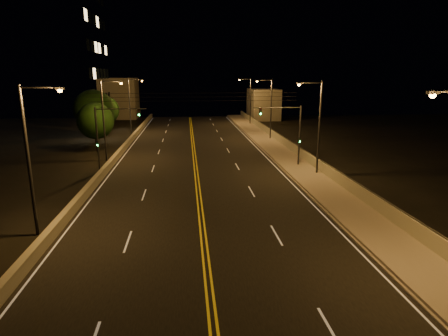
{
  "coord_description": "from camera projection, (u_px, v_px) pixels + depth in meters",
  "views": [
    {
      "loc": [
        -0.86,
        -10.46,
        9.58
      ],
      "look_at": [
        2.0,
        18.0,
        2.5
      ],
      "focal_mm": 30.0,
      "sensor_mm": 36.0,
      "label": 1
    }
  ],
  "objects": [
    {
      "name": "road",
      "position": [
        198.0,
        191.0,
        31.8
      ],
      "size": [
        18.0,
        120.0,
        0.02
      ],
      "primitive_type": "cube",
      "color": "black",
      "rests_on": "ground"
    },
    {
      "name": "sidewalk",
      "position": [
        321.0,
        186.0,
        32.82
      ],
      "size": [
        3.6,
        120.0,
        0.3
      ],
      "primitive_type": "cube",
      "color": "gray",
      "rests_on": "ground"
    },
    {
      "name": "traffic_signal_right",
      "position": [
        291.0,
        129.0,
        39.21
      ],
      "size": [
        5.11,
        0.31,
        6.57
      ],
      "color": "#2D2D33",
      "rests_on": "ground"
    },
    {
      "name": "distant_building_right",
      "position": [
        263.0,
        104.0,
        84.41
      ],
      "size": [
        6.0,
        10.0,
        6.7
      ],
      "primitive_type": "cube",
      "color": "gray",
      "rests_on": "ground"
    },
    {
      "name": "traffic_signal_left",
      "position": [
        107.0,
        132.0,
        37.38
      ],
      "size": [
        5.11,
        0.31,
        6.57
      ],
      "color": "#2D2D33",
      "rests_on": "ground"
    },
    {
      "name": "overhead_wires",
      "position": [
        194.0,
        97.0,
        39.2
      ],
      "size": [
        22.0,
        0.03,
        0.83
      ],
      "color": "black"
    },
    {
      "name": "lane_markings",
      "position": [
        198.0,
        191.0,
        31.73
      ],
      "size": [
        17.32,
        116.0,
        0.0
      ],
      "color": "silver",
      "rests_on": "road"
    },
    {
      "name": "parapet_rail",
      "position": [
        340.0,
        173.0,
        32.69
      ],
      "size": [
        0.06,
        120.0,
        0.06
      ],
      "primitive_type": "cylinder",
      "rotation": [
        1.57,
        0.0,
        0.0
      ],
      "color": "black",
      "rests_on": "parapet_wall"
    },
    {
      "name": "streetlight_2",
      "position": [
        269.0,
        105.0,
        55.81
      ],
      "size": [
        2.55,
        0.28,
        9.1
      ],
      "color": "#2D2D33",
      "rests_on": "ground"
    },
    {
      "name": "streetlight_3",
      "position": [
        249.0,
        98.0,
        73.57
      ],
      "size": [
        2.55,
        0.28,
        9.1
      ],
      "color": "#2D2D33",
      "rests_on": "ground"
    },
    {
      "name": "streetlight_1",
      "position": [
        317.0,
        122.0,
        35.64
      ],
      "size": [
        2.55,
        0.28,
        9.1
      ],
      "color": "#2D2D33",
      "rests_on": "ground"
    },
    {
      "name": "tree_0",
      "position": [
        96.0,
        121.0,
        47.71
      ],
      "size": [
        4.62,
        4.62,
        6.27
      ],
      "color": "black",
      "rests_on": "ground"
    },
    {
      "name": "distant_building_left",
      "position": [
        120.0,
        98.0,
        85.56
      ],
      "size": [
        8.0,
        8.0,
        9.09
      ],
      "primitive_type": "cube",
      "color": "gray",
      "rests_on": "ground"
    },
    {
      "name": "streetlight_6",
      "position": [
        131.0,
        102.0,
        62.2
      ],
      "size": [
        2.55,
        0.28,
        9.1
      ],
      "color": "#2D2D33",
      "rests_on": "ground"
    },
    {
      "name": "tree_1",
      "position": [
        94.0,
        109.0,
        53.99
      ],
      "size": [
        5.66,
        5.66,
        7.67
      ],
      "color": "black",
      "rests_on": "ground"
    },
    {
      "name": "streetlight_5",
      "position": [
        106.0,
        115.0,
        42.18
      ],
      "size": [
        2.55,
        0.28,
        9.1
      ],
      "color": "#2D2D33",
      "rests_on": "ground"
    },
    {
      "name": "curb",
      "position": [
        301.0,
        188.0,
        32.65
      ],
      "size": [
        0.14,
        120.0,
        0.15
      ],
      "primitive_type": "cube",
      "color": "gray",
      "rests_on": "ground"
    },
    {
      "name": "parapet_wall",
      "position": [
        340.0,
        178.0,
        32.82
      ],
      "size": [
        0.3,
        120.0,
        1.0
      ],
      "primitive_type": "cube",
      "color": "gray",
      "rests_on": "sidewalk"
    },
    {
      "name": "jersey_barrier",
      "position": [
        88.0,
        190.0,
        30.83
      ],
      "size": [
        0.45,
        120.0,
        0.76
      ],
      "primitive_type": "cube",
      "color": "gray",
      "rests_on": "ground"
    },
    {
      "name": "tree_2",
      "position": [
        105.0,
        110.0,
        62.37
      ],
      "size": [
        4.67,
        4.67,
        6.33
      ],
      "color": "black",
      "rests_on": "ground"
    },
    {
      "name": "building_tower",
      "position": [
        16.0,
        33.0,
        56.89
      ],
      "size": [
        24.0,
        15.0,
        32.8
      ],
      "color": "gray",
      "rests_on": "ground"
    },
    {
      "name": "streetlight_4",
      "position": [
        32.0,
        151.0,
        21.94
      ],
      "size": [
        2.55,
        0.28,
        9.1
      ],
      "color": "#2D2D33",
      "rests_on": "ground"
    }
  ]
}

